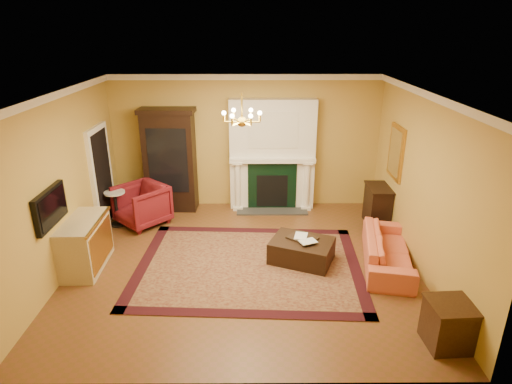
{
  "coord_description": "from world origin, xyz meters",
  "views": [
    {
      "loc": [
        0.19,
        -6.65,
        3.96
      ],
      "look_at": [
        0.22,
        0.3,
        1.25
      ],
      "focal_mm": 30.0,
      "sensor_mm": 36.0,
      "label": 1
    }
  ],
  "objects_px": {
    "commode": "(85,244)",
    "leather_ottoman": "(302,250)",
    "end_table": "(448,325)",
    "console_table": "(377,207)",
    "china_cabinet": "(170,163)",
    "pedestal_table": "(116,206)",
    "coral_sofa": "(388,245)",
    "wingback_armchair": "(141,203)"
  },
  "relations": [
    {
      "from": "commode",
      "to": "leather_ottoman",
      "type": "relative_size",
      "value": 1.13
    },
    {
      "from": "end_table",
      "to": "console_table",
      "type": "height_order",
      "value": "console_table"
    },
    {
      "from": "china_cabinet",
      "to": "pedestal_table",
      "type": "bearing_deg",
      "value": -136.44
    },
    {
      "from": "coral_sofa",
      "to": "leather_ottoman",
      "type": "relative_size",
      "value": 1.86
    },
    {
      "from": "china_cabinet",
      "to": "coral_sofa",
      "type": "distance_m",
      "value": 4.97
    },
    {
      "from": "commode",
      "to": "end_table",
      "type": "bearing_deg",
      "value": -21.38
    },
    {
      "from": "commode",
      "to": "coral_sofa",
      "type": "distance_m",
      "value": 5.27
    },
    {
      "from": "commode",
      "to": "coral_sofa",
      "type": "xyz_separation_m",
      "value": [
        5.26,
        0.06,
        -0.06
      ]
    },
    {
      "from": "wingback_armchair",
      "to": "console_table",
      "type": "relative_size",
      "value": 1.16
    },
    {
      "from": "pedestal_table",
      "to": "end_table",
      "type": "xyz_separation_m",
      "value": [
        5.42,
        -3.68,
        -0.14
      ]
    },
    {
      "from": "coral_sofa",
      "to": "console_table",
      "type": "relative_size",
      "value": 2.38
    },
    {
      "from": "pedestal_table",
      "to": "end_table",
      "type": "bearing_deg",
      "value": -34.19
    },
    {
      "from": "leather_ottoman",
      "to": "pedestal_table",
      "type": "bearing_deg",
      "value": -179.56
    },
    {
      "from": "end_table",
      "to": "leather_ottoman",
      "type": "xyz_separation_m",
      "value": [
        -1.68,
        2.17,
        -0.09
      ]
    },
    {
      "from": "commode",
      "to": "leather_ottoman",
      "type": "bearing_deg",
      "value": 1.44
    },
    {
      "from": "wingback_armchair",
      "to": "coral_sofa",
      "type": "height_order",
      "value": "wingback_armchair"
    },
    {
      "from": "end_table",
      "to": "china_cabinet",
      "type": "bearing_deg",
      "value": 133.83
    },
    {
      "from": "console_table",
      "to": "leather_ottoman",
      "type": "relative_size",
      "value": 0.78
    },
    {
      "from": "pedestal_table",
      "to": "commode",
      "type": "distance_m",
      "value": 1.69
    },
    {
      "from": "coral_sofa",
      "to": "leather_ottoman",
      "type": "bearing_deg",
      "value": 96.61
    },
    {
      "from": "pedestal_table",
      "to": "commode",
      "type": "xyz_separation_m",
      "value": [
        -0.03,
        -1.69,
        0.01
      ]
    },
    {
      "from": "end_table",
      "to": "leather_ottoman",
      "type": "height_order",
      "value": "end_table"
    },
    {
      "from": "end_table",
      "to": "console_table",
      "type": "relative_size",
      "value": 0.74
    },
    {
      "from": "pedestal_table",
      "to": "leather_ottoman",
      "type": "relative_size",
      "value": 0.72
    },
    {
      "from": "commode",
      "to": "coral_sofa",
      "type": "relative_size",
      "value": 0.61
    },
    {
      "from": "console_table",
      "to": "commode",
      "type": "bearing_deg",
      "value": -161.75
    },
    {
      "from": "pedestal_table",
      "to": "leather_ottoman",
      "type": "height_order",
      "value": "pedestal_table"
    },
    {
      "from": "pedestal_table",
      "to": "leather_ottoman",
      "type": "xyz_separation_m",
      "value": [
        3.74,
        -1.51,
        -0.23
      ]
    },
    {
      "from": "commode",
      "to": "console_table",
      "type": "bearing_deg",
      "value": 15.82
    },
    {
      "from": "pedestal_table",
      "to": "end_table",
      "type": "relative_size",
      "value": 1.25
    },
    {
      "from": "wingback_armchair",
      "to": "coral_sofa",
      "type": "xyz_separation_m",
      "value": [
        4.72,
        -1.7,
        -0.09
      ]
    },
    {
      "from": "console_table",
      "to": "china_cabinet",
      "type": "bearing_deg",
      "value": 169.78
    },
    {
      "from": "leather_ottoman",
      "to": "commode",
      "type": "bearing_deg",
      "value": -154.87
    },
    {
      "from": "end_table",
      "to": "console_table",
      "type": "distance_m",
      "value": 3.69
    },
    {
      "from": "leather_ottoman",
      "to": "end_table",
      "type": "bearing_deg",
      "value": -29.87
    },
    {
      "from": "china_cabinet",
      "to": "wingback_armchair",
      "type": "distance_m",
      "value": 1.16
    },
    {
      "from": "commode",
      "to": "console_table",
      "type": "distance_m",
      "value": 5.76
    },
    {
      "from": "console_table",
      "to": "coral_sofa",
      "type": "bearing_deg",
      "value": -97.38
    },
    {
      "from": "commode",
      "to": "end_table",
      "type": "xyz_separation_m",
      "value": [
        5.45,
        -1.99,
        -0.14
      ]
    },
    {
      "from": "end_table",
      "to": "leather_ottoman",
      "type": "distance_m",
      "value": 2.75
    },
    {
      "from": "commode",
      "to": "end_table",
      "type": "relative_size",
      "value": 1.96
    },
    {
      "from": "leather_ottoman",
      "to": "console_table",
      "type": "bearing_deg",
      "value": 63.45
    }
  ]
}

